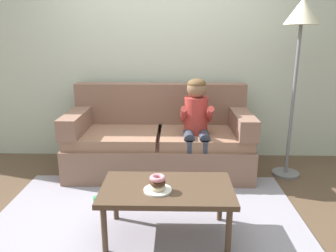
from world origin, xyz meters
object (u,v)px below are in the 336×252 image
(toy_controller, at_px, (105,200))
(floor_lamp, at_px, (300,29))
(person_child, at_px, (196,119))
(donut, at_px, (158,187))
(couch, at_px, (160,141))
(coffee_table, at_px, (167,192))

(toy_controller, relative_size, floor_lamp, 0.12)
(person_child, bearing_deg, donut, -106.66)
(couch, relative_size, person_child, 1.85)
(donut, relative_size, floor_lamp, 0.06)
(donut, bearing_deg, toy_controller, 132.03)
(couch, distance_m, person_child, 0.56)
(coffee_table, relative_size, donut, 8.41)
(donut, xyz_separation_m, floor_lamp, (1.40, 1.28, 1.14))
(couch, height_order, donut, couch)
(couch, xyz_separation_m, toy_controller, (-0.49, -0.80, -0.33))
(couch, height_order, coffee_table, couch)
(coffee_table, distance_m, toy_controller, 0.89)
(donut, height_order, toy_controller, donut)
(couch, bearing_deg, person_child, -27.50)
(couch, bearing_deg, donut, -87.91)
(couch, relative_size, toy_controller, 9.04)
(person_child, xyz_separation_m, donut, (-0.36, -1.19, -0.21))
(couch, height_order, toy_controller, couch)
(couch, bearing_deg, toy_controller, -121.51)
(coffee_table, bearing_deg, floor_lamp, 42.46)
(toy_controller, height_order, floor_lamp, floor_lamp)
(person_child, distance_m, floor_lamp, 1.40)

